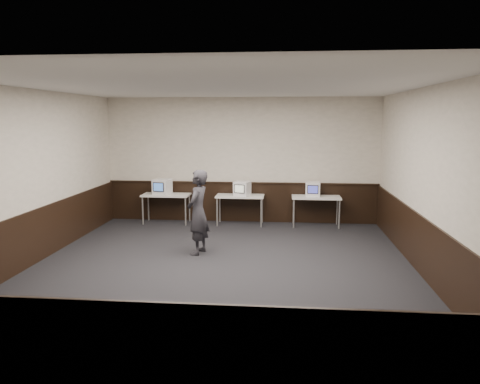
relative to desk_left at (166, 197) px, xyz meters
name	(u,v)px	position (x,y,z in m)	size (l,w,h in m)	color
floor	(221,269)	(1.90, -3.60, -0.68)	(8.00, 8.00, 0.00)	black
ceiling	(219,86)	(1.90, -3.60, 2.52)	(8.00, 8.00, 0.00)	white
back_wall	(242,160)	(1.90, 0.40, 0.92)	(7.00, 7.00, 0.00)	beige
front_wall	(158,239)	(1.90, -7.60, 0.92)	(7.00, 7.00, 0.00)	beige
left_wall	(28,178)	(-1.60, -3.60, 0.92)	(8.00, 8.00, 0.00)	beige
right_wall	(429,183)	(5.40, -3.60, 0.92)	(8.00, 8.00, 0.00)	beige
wainscot_back	(241,202)	(1.90, 0.38, -0.18)	(6.98, 0.04, 1.00)	black
wainscot_front	(162,353)	(1.90, -7.58, -0.18)	(6.98, 0.04, 1.00)	black
wainscot_left	(33,237)	(-1.58, -3.60, -0.18)	(0.04, 7.98, 1.00)	black
wainscot_right	(423,247)	(5.38, -3.60, -0.18)	(0.04, 7.98, 1.00)	black
wainscot_rail	(241,183)	(1.90, 0.36, 0.34)	(6.98, 0.06, 0.04)	black
desk_left	(166,197)	(0.00, 0.00, 0.00)	(1.20, 0.60, 0.75)	silver
desk_center	(240,198)	(1.90, 0.00, 0.00)	(1.20, 0.60, 0.75)	silver
desk_right	(316,199)	(3.80, 0.00, 0.00)	(1.20, 0.60, 0.75)	silver
emac_left	(162,187)	(-0.09, -0.04, 0.27)	(0.47, 0.49, 0.39)	white
emac_center	(242,189)	(1.96, -0.04, 0.25)	(0.45, 0.46, 0.36)	white
emac_right	(313,189)	(3.72, 0.04, 0.25)	(0.38, 0.41, 0.35)	white
person	(198,212)	(1.32, -2.65, 0.16)	(0.61, 0.40, 1.68)	#28272C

